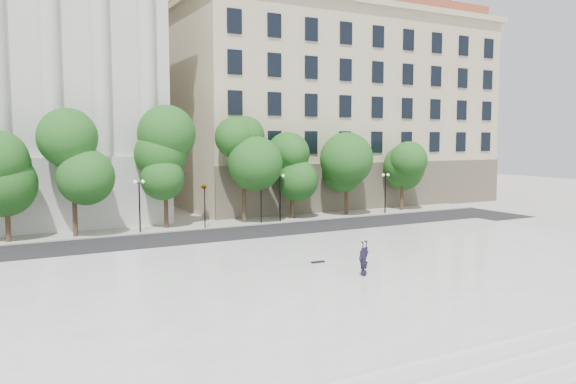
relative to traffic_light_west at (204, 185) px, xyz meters
name	(u,v)px	position (x,y,z in m)	size (l,w,h in m)	color
ground	(372,294)	(0.34, -22.30, -3.69)	(160.00, 160.00, 0.00)	#A5A29C
plaza	(338,276)	(0.34, -19.30, -3.47)	(44.00, 22.00, 0.45)	white
street	(229,236)	(0.34, -4.30, -3.68)	(60.00, 8.00, 0.02)	black
far_sidewalk	(202,225)	(0.34, 1.70, -3.63)	(60.00, 4.00, 0.12)	#B1AEA3
building_east	(313,109)	(20.34, 16.61, 7.45)	(36.00, 26.15, 23.00)	#C4B896
traffic_light_west	(204,185)	(0.00, 0.00, 0.00)	(1.03, 1.73, 4.20)	black
traffic_light_east	(261,182)	(5.16, 0.00, 0.03)	(0.39, 1.79, 4.22)	black
person_lying	(364,271)	(1.02, -20.68, -3.00)	(0.65, 0.43, 1.79)	black
skateboard	(318,262)	(0.54, -16.98, -3.20)	(0.82, 0.21, 0.08)	black
plaza_steps	(529,353)	(0.34, -31.20, -3.57)	(44.00, 3.00, 0.30)	white
street_trees	(219,165)	(1.75, 1.14, 1.49)	(47.36, 5.09, 7.87)	#382619
lamp_posts	(211,193)	(0.66, 0.30, -0.74)	(36.96, 0.28, 4.49)	black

